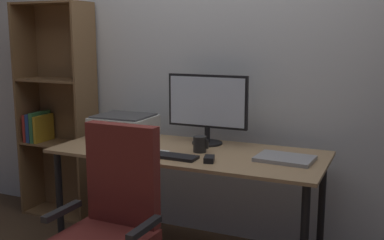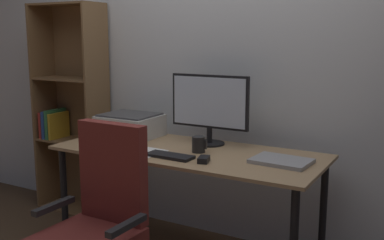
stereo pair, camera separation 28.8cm
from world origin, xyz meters
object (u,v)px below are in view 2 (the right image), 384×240
object	(u,v)px
printer	(130,125)
bookshelf	(72,111)
mouse	(204,159)
monitor	(209,105)
office_chair	(97,234)
desk	(188,163)
laptop	(281,161)
keyboard	(170,156)
coffee_mug	(199,144)

from	to	relation	value
printer	bookshelf	world-z (taller)	bookshelf
mouse	monitor	bearing A→B (deg)	97.73
monitor	office_chair	xyz separation A→B (m)	(-0.13, -0.97, -0.54)
desk	printer	size ratio (longest dim) A/B	4.23
laptop	bookshelf	world-z (taller)	bookshelf
laptop	printer	xyz separation A→B (m)	(-1.17, 0.14, 0.07)
desk	laptop	bearing A→B (deg)	1.14
mouse	bookshelf	size ratio (longest dim) A/B	0.06
monitor	office_chair	size ratio (longest dim) A/B	0.54
monitor	bookshelf	size ratio (longest dim) A/B	0.32
monitor	desk	bearing A→B (deg)	-101.04
monitor	office_chair	bearing A→B (deg)	-97.44
printer	desk	bearing A→B (deg)	-15.19
keyboard	mouse	distance (m)	0.22
mouse	office_chair	bearing A→B (deg)	-134.13
office_chair	laptop	bearing A→B (deg)	49.47
keyboard	laptop	world-z (taller)	laptop
keyboard	bookshelf	bearing A→B (deg)	158.65
coffee_mug	bookshelf	world-z (taller)	bookshelf
monitor	keyboard	size ratio (longest dim) A/B	1.88
coffee_mug	office_chair	distance (m)	0.84
laptop	keyboard	bearing A→B (deg)	-157.08
desk	keyboard	distance (m)	0.22
keyboard	coffee_mug	xyz separation A→B (m)	(0.09, 0.19, 0.04)
coffee_mug	desk	bearing A→B (deg)	174.48
office_chair	bookshelf	distance (m)	1.70
keyboard	printer	bearing A→B (deg)	149.14
office_chair	desk	bearing A→B (deg)	84.79
mouse	office_chair	distance (m)	0.71
monitor	keyboard	bearing A→B (deg)	-96.44
keyboard	bookshelf	world-z (taller)	bookshelf
office_chair	bookshelf	size ratio (longest dim) A/B	0.60
printer	keyboard	bearing A→B (deg)	-32.23
office_chair	monitor	bearing A→B (deg)	83.78
keyboard	printer	world-z (taller)	printer
monitor	laptop	bearing A→B (deg)	-19.47
keyboard	printer	distance (m)	0.66
monitor	coffee_mug	distance (m)	0.31
monitor	keyboard	world-z (taller)	monitor
mouse	printer	world-z (taller)	printer
mouse	coffee_mug	xyz separation A→B (m)	(-0.14, 0.19, 0.03)
laptop	office_chair	xyz separation A→B (m)	(-0.69, -0.77, -0.29)
desk	printer	distance (m)	0.61
monitor	printer	xyz separation A→B (m)	(-0.61, -0.06, -0.18)
desk	mouse	xyz separation A→B (m)	(0.22, -0.19, 0.10)
office_chair	mouse	bearing A→B (deg)	63.03
printer	mouse	bearing A→B (deg)	-23.88
desk	printer	world-z (taller)	printer
printer	bookshelf	size ratio (longest dim) A/B	0.24
mouse	coffee_mug	size ratio (longest dim) A/B	0.97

